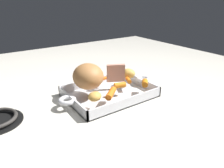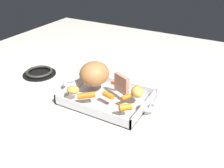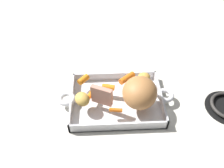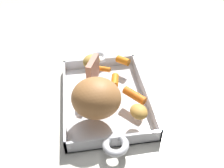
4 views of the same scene
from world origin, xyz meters
name	(u,v)px [view 4 (image 4 of 4)]	position (x,y,z in m)	size (l,w,h in m)	color
ground_plane	(106,100)	(0.00, 0.00, 0.00)	(1.96, 1.96, 0.00)	silver
roasting_dish	(106,98)	(0.00, 0.00, 0.01)	(0.43, 0.25, 0.04)	silver
pork_roast	(96,98)	(0.08, -0.03, 0.09)	(0.13, 0.12, 0.10)	#B07440
roast_slice_thick	(93,70)	(-0.05, -0.03, 0.08)	(0.02, 0.07, 0.07)	tan
baby_carrot_long	(135,95)	(0.04, 0.08, 0.05)	(0.02, 0.02, 0.07)	orange
baby_carrot_short	(115,80)	(-0.03, 0.03, 0.05)	(0.02, 0.02, 0.05)	orange
baby_carrot_northwest	(123,61)	(-0.12, 0.08, 0.05)	(0.02, 0.02, 0.04)	orange
baby_carrot_southwest	(103,69)	(-0.09, 0.01, 0.05)	(0.02, 0.02, 0.05)	orange
baby_carrot_northeast	(81,90)	(-0.01, -0.07, 0.05)	(0.01, 0.01, 0.05)	orange
potato_golden_small	(139,112)	(0.11, 0.07, 0.06)	(0.04, 0.05, 0.03)	gold
potato_whole	(91,61)	(-0.12, -0.03, 0.06)	(0.06, 0.05, 0.04)	gold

